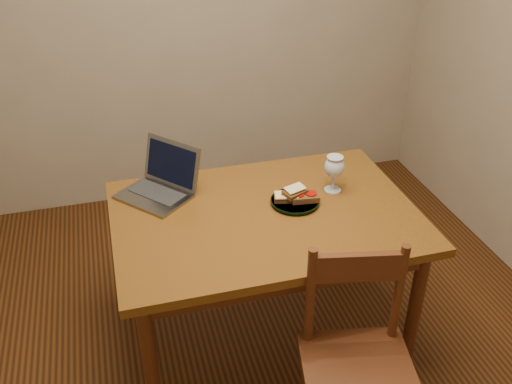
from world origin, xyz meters
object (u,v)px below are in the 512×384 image
object	(u,v)px
chair	(358,355)
milk_glass	(334,174)
plate	(295,202)
laptop	(162,181)
table	(265,229)

from	to	relation	value
chair	milk_glass	world-z (taller)	milk_glass
chair	plate	size ratio (longest dim) A/B	2.23
laptop	chair	bearing A→B (deg)	-8.87
chair	plate	xyz separation A→B (m)	(-0.03, 0.67, 0.27)
table	milk_glass	distance (m)	0.40
table	milk_glass	world-z (taller)	milk_glass
plate	chair	bearing A→B (deg)	-87.55
table	laptop	world-z (taller)	laptop
milk_glass	chair	bearing A→B (deg)	-103.48
laptop	plate	bearing A→B (deg)	24.11
milk_glass	laptop	world-z (taller)	laptop
chair	milk_glass	xyz separation A→B (m)	(0.17, 0.73, 0.35)
plate	laptop	xyz separation A→B (m)	(-0.55, 0.26, 0.05)
plate	milk_glass	size ratio (longest dim) A/B	1.23
plate	laptop	world-z (taller)	laptop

